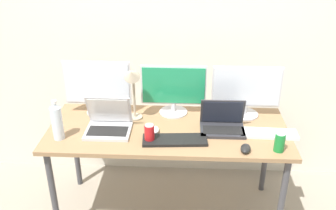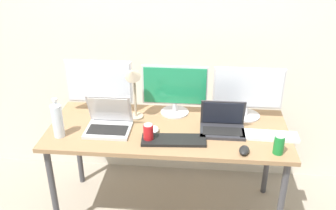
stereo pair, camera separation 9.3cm
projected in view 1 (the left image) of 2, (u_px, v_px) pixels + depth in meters
ground_plane at (168, 209)px, 2.95m from camera, size 16.00×16.00×0.00m
wall_back at (172, 27)px, 2.90m from camera, size 7.00×0.08×2.60m
work_desk at (168, 136)px, 2.65m from camera, size 1.67×0.69×0.74m
monitor_left at (97, 86)px, 2.73m from camera, size 0.49×0.19×0.41m
monitor_center at (174, 89)px, 2.74m from camera, size 0.48×0.21×0.38m
monitor_right at (246, 91)px, 2.71m from camera, size 0.50×0.21×0.38m
laptop_silver at (109, 123)px, 2.57m from camera, size 0.31×0.25×0.25m
laptop_secondary at (222, 123)px, 2.58m from camera, size 0.30×0.21×0.22m
keyboard_main at (175, 140)px, 2.46m from camera, size 0.43×0.17×0.02m
keyboard_aux at (269, 134)px, 2.53m from camera, size 0.39×0.14×0.02m
mouse_by_keyboard at (246, 149)px, 2.35m from camera, size 0.08×0.11×0.04m
mouse_by_laptop at (155, 130)px, 2.56m from camera, size 0.07×0.10×0.04m
water_bottle at (57, 121)px, 2.44m from camera, size 0.07×0.07×0.28m
soda_can_near_keyboard at (280, 142)px, 2.34m from camera, size 0.07×0.07×0.13m
soda_can_by_laptop at (149, 133)px, 2.43m from camera, size 0.07×0.07×0.13m
desk_lamp at (133, 84)px, 2.59m from camera, size 0.11×0.18×0.42m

